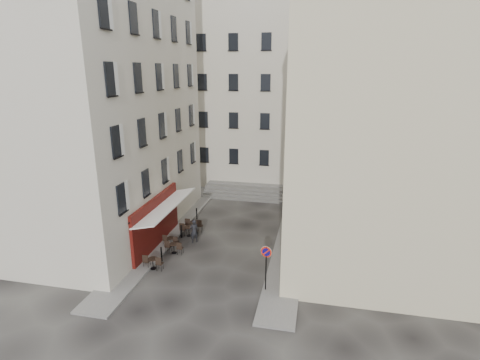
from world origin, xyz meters
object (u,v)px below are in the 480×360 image
(bistro_table_a, at_px, (153,262))
(pedestrian, at_px, (194,231))
(no_parking_sign, at_px, (266,260))
(bistro_table_b, at_px, (174,247))

(bistro_table_a, height_order, pedestrian, pedestrian)
(no_parking_sign, distance_m, pedestrian, 7.68)
(bistro_table_a, bearing_deg, no_parking_sign, -7.54)
(bistro_table_a, height_order, bistro_table_b, bistro_table_a)
(bistro_table_b, xyz_separation_m, pedestrian, (0.76, 1.87, 0.41))
(bistro_table_a, distance_m, bistro_table_b, 2.22)
(no_parking_sign, distance_m, bistro_table_a, 7.22)
(no_parking_sign, bearing_deg, bistro_table_a, -173.49)
(bistro_table_b, bearing_deg, no_parking_sign, -25.38)
(bistro_table_b, height_order, pedestrian, pedestrian)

